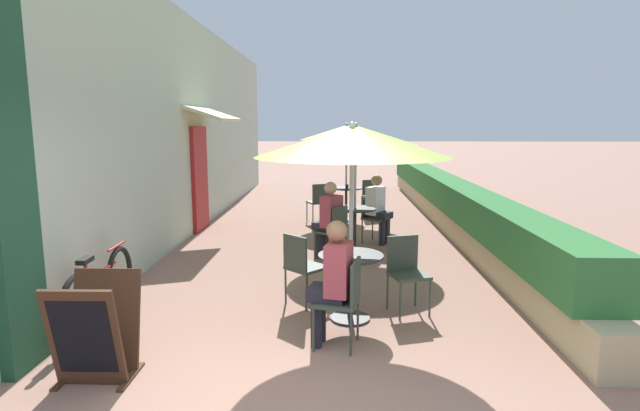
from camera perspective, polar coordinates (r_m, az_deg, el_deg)
ground_plane at (r=4.11m, az=-3.94°, el=-22.20°), size 120.00×120.00×0.00m
cafe_facade_wall at (r=10.98m, az=-13.74°, el=8.74°), size 0.98×14.47×4.20m
planter_hedge at (r=11.00m, az=14.28°, el=0.59°), size 0.60×13.47×1.01m
patio_table_near at (r=5.53m, az=3.52°, el=-7.86°), size 0.72×0.72×0.74m
patio_umbrella_near at (r=5.29m, az=3.67°, el=7.26°), size 2.07×2.07×2.17m
cafe_chair_near_left at (r=5.94m, az=-2.08°, el=-6.62°), size 0.57×0.57×0.87m
cafe_chair_near_right at (r=4.87m, az=2.78°, el=-10.27°), size 0.48×0.48×0.87m
seated_patron_near_right at (r=4.84m, az=1.49°, el=-8.26°), size 0.46×0.40×1.25m
cafe_chair_near_back at (r=5.85m, az=9.81°, el=-7.01°), size 0.50×0.50×0.87m
coffee_cup_near at (r=5.49m, az=2.43°, el=-5.07°), size 0.07×0.07×0.09m
patio_table_mid at (r=8.52m, az=3.99°, el=-1.77°), size 0.72×0.72×0.74m
patio_umbrella_mid at (r=8.36m, az=4.10°, el=7.99°), size 2.07×2.07×2.17m
cafe_chair_mid_left at (r=9.14m, az=6.02°, el=-1.03°), size 0.56×0.56×0.87m
seated_patron_mid_left at (r=9.05m, az=6.64°, el=-0.05°), size 0.51×0.49×1.25m
cafe_chair_mid_right at (r=7.91m, az=1.64°, el=-2.60°), size 0.56×0.56×0.87m
seated_patron_mid_right at (r=7.94m, az=1.00°, el=-1.29°), size 0.51×0.49×1.25m
patio_table_far at (r=11.23m, az=3.00°, el=0.93°), size 0.72×0.72×0.74m
patio_umbrella_far at (r=11.11m, az=3.07°, el=8.32°), size 2.07×2.07×2.17m
cafe_chair_far_left at (r=10.88m, az=-0.14°, el=0.67°), size 0.53×0.53×0.87m
cafe_chair_far_right at (r=11.61m, az=5.95°, el=1.17°), size 0.53×0.53×0.87m
coffee_cup_far at (r=11.04m, az=3.10°, el=2.19°), size 0.07×0.07×0.09m
bicycle_leaning at (r=6.02m, az=-23.84°, el=-8.71°), size 0.13×1.79×0.80m
menu_board at (r=4.72m, az=-24.23°, el=-12.79°), size 0.61×0.64×0.88m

